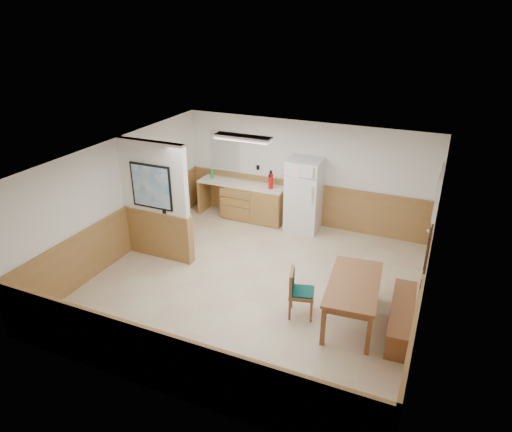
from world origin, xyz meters
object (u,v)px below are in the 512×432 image
at_px(dining_table, 354,287).
at_px(soap_bottle, 212,174).
at_px(dining_chair, 297,289).
at_px(dining_bench, 402,312).
at_px(fire_extinguisher, 271,181).
at_px(refrigerator, 304,195).

relative_size(dining_table, soap_bottle, 7.15).
bearing_deg(soap_bottle, dining_chair, -44.17).
xyz_separation_m(dining_bench, fire_extinguisher, (-3.47, 2.93, 0.75)).
relative_size(refrigerator, dining_table, 1.02).
bearing_deg(dining_chair, refrigerator, 91.77).
bearing_deg(dining_bench, dining_chair, -173.54).
xyz_separation_m(dining_chair, soap_bottle, (-3.38, 3.28, 0.52)).
xyz_separation_m(fire_extinguisher, soap_bottle, (-1.61, 0.07, -0.08)).
height_order(refrigerator, dining_bench, refrigerator).
xyz_separation_m(dining_chair, fire_extinguisher, (-1.77, 3.21, 0.60)).
relative_size(dining_table, dining_chair, 1.98).
relative_size(dining_bench, fire_extinguisher, 3.77).
bearing_deg(dining_table, dining_bench, 1.08).
height_order(dining_chair, soap_bottle, soap_bottle).
bearing_deg(fire_extinguisher, dining_table, -60.53).
height_order(fire_extinguisher, soap_bottle, fire_extinguisher).
bearing_deg(refrigerator, fire_extinguisher, 178.28).
bearing_deg(fire_extinguisher, soap_bottle, 165.35).
height_order(dining_table, dining_chair, dining_chair).
distance_m(refrigerator, dining_table, 3.54).
relative_size(dining_bench, dining_chair, 1.99).
relative_size(dining_table, fire_extinguisher, 3.76).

